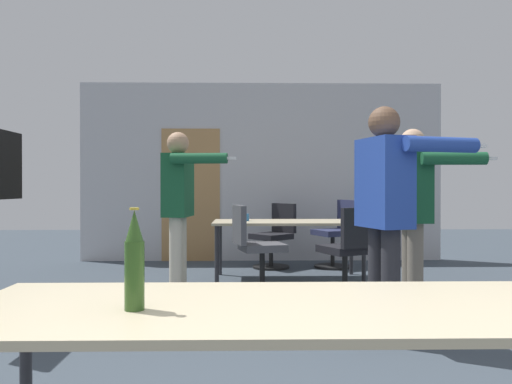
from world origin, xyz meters
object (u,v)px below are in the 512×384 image
object	(u,v)px
person_far_watching	(386,200)
office_chair_mid_tucked	(255,251)
beer_bottle	(134,262)
person_near_casual	(179,197)
office_chair_near_pushed	(349,253)
person_center_tall	(414,202)
office_chair_far_left	(275,238)
office_chair_side_rolled	(337,235)
drink_cup	(246,217)

from	to	relation	value
person_far_watching	office_chair_mid_tucked	distance (m)	2.11
person_far_watching	beer_bottle	world-z (taller)	person_far_watching
person_far_watching	person_near_casual	bearing A→B (deg)	-147.61
person_far_watching	beer_bottle	bearing A→B (deg)	-50.71
person_far_watching	office_chair_near_pushed	xyz separation A→B (m)	(0.07, 1.64, -0.61)
person_center_tall	office_chair_near_pushed	xyz separation A→B (m)	(-0.46, 0.70, -0.57)
beer_bottle	office_chair_far_left	bearing A→B (deg)	81.82
person_near_casual	office_chair_far_left	distance (m)	2.25
office_chair_side_rolled	drink_cup	xyz separation A→B (m)	(-1.30, -0.91, 0.31)
person_center_tall	office_chair_near_pushed	distance (m)	1.01
person_center_tall	drink_cup	distance (m)	2.23
office_chair_mid_tucked	office_chair_side_rolled	xyz separation A→B (m)	(1.19, 1.62, 0.01)
drink_cup	office_chair_side_rolled	bearing A→B (deg)	34.93
office_chair_mid_tucked	person_far_watching	bearing A→B (deg)	13.62
office_chair_far_left	office_chair_side_rolled	world-z (taller)	office_chair_side_rolled
person_far_watching	beer_bottle	size ratio (longest dim) A/B	5.05
beer_bottle	person_center_tall	bearing A→B (deg)	56.57
beer_bottle	person_far_watching	bearing A→B (deg)	54.75
person_center_tall	office_chair_mid_tucked	world-z (taller)	person_center_tall
person_center_tall	office_chair_mid_tucked	xyz separation A→B (m)	(-1.46, 0.86, -0.56)
office_chair_side_rolled	beer_bottle	xyz separation A→B (m)	(-1.67, -5.41, 0.43)
office_chair_mid_tucked	office_chair_near_pushed	distance (m)	1.01
office_chair_near_pushed	drink_cup	bearing A→B (deg)	117.32
beer_bottle	drink_cup	bearing A→B (deg)	85.33
person_near_casual	beer_bottle	bearing A→B (deg)	12.39
person_far_watching	drink_cup	world-z (taller)	person_far_watching
office_chair_mid_tucked	person_near_casual	bearing A→B (deg)	-87.99
person_far_watching	beer_bottle	xyz separation A→B (m)	(-1.40, -1.99, -0.16)
beer_bottle	office_chair_mid_tucked	bearing A→B (deg)	82.88
person_near_casual	beer_bottle	distance (m)	3.58
person_near_casual	beer_bottle	xyz separation A→B (m)	(0.33, -3.56, -0.15)
office_chair_mid_tucked	beer_bottle	distance (m)	3.84
person_near_casual	office_chair_near_pushed	distance (m)	1.90
office_chair_near_pushed	office_chair_side_rolled	xyz separation A→B (m)	(0.19, 1.78, 0.02)
office_chair_far_left	office_chair_near_pushed	xyz separation A→B (m)	(0.69, -1.79, 0.01)
person_center_tall	beer_bottle	distance (m)	3.51
office_chair_mid_tucked	office_chair_near_pushed	xyz separation A→B (m)	(1.00, -0.16, -0.01)
person_far_watching	drink_cup	size ratio (longest dim) A/B	19.31
office_chair_side_rolled	office_chair_far_left	bearing A→B (deg)	64.95
person_near_casual	office_chair_near_pushed	world-z (taller)	person_near_casual
office_chair_side_rolled	office_chair_near_pushed	bearing A→B (deg)	149.08
person_far_watching	person_center_tall	distance (m)	1.08
person_center_tall	office_chair_far_left	distance (m)	2.80
office_chair_near_pushed	office_chair_side_rolled	distance (m)	1.79
person_near_casual	office_chair_side_rolled	distance (m)	2.78
person_near_casual	office_chair_far_left	bearing A→B (deg)	156.30
person_far_watching	office_chair_side_rolled	distance (m)	3.48
person_center_tall	drink_cup	size ratio (longest dim) A/B	18.73
person_far_watching	drink_cup	distance (m)	2.73
office_chair_near_pushed	office_chair_far_left	bearing A→B (deg)	86.89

